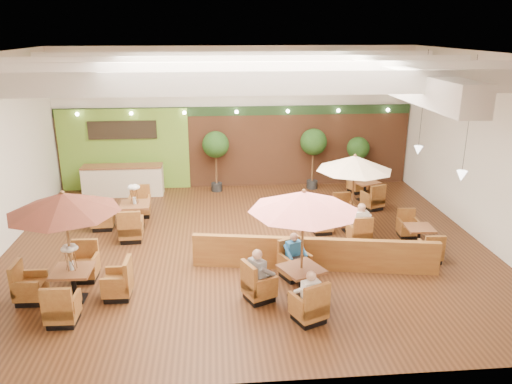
{
  "coord_description": "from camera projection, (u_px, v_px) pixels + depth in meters",
  "views": [
    {
      "loc": [
        -0.92,
        -13.51,
        6.15
      ],
      "look_at": [
        0.3,
        0.5,
        1.5
      ],
      "focal_mm": 35.0,
      "sensor_mm": 36.0,
      "label": 1
    }
  ],
  "objects": [
    {
      "name": "topiary_0",
      "position": [
        216.0,
        147.0,
        19.17
      ],
      "size": [
        1.03,
        1.03,
        2.39
      ],
      "color": "black",
      "rests_on": "ground"
    },
    {
      "name": "diner_2",
      "position": [
        259.0,
        270.0,
        11.61
      ],
      "size": [
        0.48,
        0.49,
        0.85
      ],
      "rotation": [
        0.0,
        0.0,
        5.3
      ],
      "color": "gray",
      "rests_on": "ground"
    },
    {
      "name": "table_0",
      "position": [
        67.0,
        228.0,
        11.28
      ],
      "size": [
        2.66,
        2.66,
        2.73
      ],
      "rotation": [
        0.0,
        0.0,
        -0.02
      ],
      "color": "brown",
      "rests_on": "ground"
    },
    {
      "name": "room",
      "position": [
        252.0,
        117.0,
        14.81
      ],
      "size": [
        14.04,
        14.0,
        5.52
      ],
      "color": "#381E0F",
      "rests_on": "ground"
    },
    {
      "name": "diner_4",
      "position": [
        360.0,
        220.0,
        14.66
      ],
      "size": [
        0.42,
        0.35,
        0.84
      ],
      "rotation": [
        0.0,
        0.0,
        0.08
      ],
      "color": "white",
      "rests_on": "ground"
    },
    {
      "name": "table_5",
      "position": [
        365.0,
        191.0,
        18.54
      ],
      "size": [
        1.1,
        2.71,
        0.95
      ],
      "rotation": [
        0.0,
        0.0,
        0.37
      ],
      "color": "brown",
      "rests_on": "ground"
    },
    {
      "name": "table_4",
      "position": [
        418.0,
        238.0,
        14.5
      ],
      "size": [
        0.8,
        2.29,
        0.85
      ],
      "rotation": [
        0.0,
        0.0,
        -0.05
      ],
      "color": "brown",
      "rests_on": "ground"
    },
    {
      "name": "topiary_2",
      "position": [
        358.0,
        150.0,
        19.71
      ],
      "size": [
        0.89,
        0.89,
        2.06
      ],
      "color": "black",
      "rests_on": "ground"
    },
    {
      "name": "topiary_1",
      "position": [
        313.0,
        144.0,
        19.47
      ],
      "size": [
        1.04,
        1.04,
        2.42
      ],
      "color": "black",
      "rests_on": "ground"
    },
    {
      "name": "service_counter",
      "position": [
        123.0,
        180.0,
        19.06
      ],
      "size": [
        3.0,
        0.75,
        1.18
      ],
      "color": "beige",
      "rests_on": "ground"
    },
    {
      "name": "diner_1",
      "position": [
        295.0,
        251.0,
        12.65
      ],
      "size": [
        0.42,
        0.39,
        0.77
      ],
      "rotation": [
        0.0,
        0.0,
        3.5
      ],
      "color": "#276DAC",
      "rests_on": "ground"
    },
    {
      "name": "table_2",
      "position": [
        352.0,
        176.0,
        15.2
      ],
      "size": [
        2.42,
        2.5,
        2.53
      ],
      "rotation": [
        0.0,
        0.0,
        0.08
      ],
      "color": "brown",
      "rests_on": "ground"
    },
    {
      "name": "table_1",
      "position": [
        300.0,
        221.0,
        11.32
      ],
      "size": [
        2.7,
        2.87,
        2.73
      ],
      "rotation": [
        0.0,
        0.0,
        0.43
      ],
      "color": "brown",
      "rests_on": "ground"
    },
    {
      "name": "diner_3",
      "position": [
        360.0,
        221.0,
        14.68
      ],
      "size": [
        0.36,
        0.3,
        0.71
      ],
      "rotation": [
        0.0,
        0.0,
        0.08
      ],
      "color": "#276DAC",
      "rests_on": "ground"
    },
    {
      "name": "table_3",
      "position": [
        127.0,
        214.0,
        15.93
      ],
      "size": [
        1.88,
        2.79,
        1.6
      ],
      "rotation": [
        0.0,
        0.0,
        0.05
      ],
      "color": "brown",
      "rests_on": "ground"
    },
    {
      "name": "diner_0",
      "position": [
        309.0,
        291.0,
        10.76
      ],
      "size": [
        0.43,
        0.39,
        0.78
      ],
      "rotation": [
        0.0,
        0.0,
        0.32
      ],
      "color": "white",
      "rests_on": "ground"
    },
    {
      "name": "booth_divider",
      "position": [
        314.0,
        254.0,
        13.19
      ],
      "size": [
        6.43,
        1.28,
        0.9
      ],
      "primitive_type": "cube",
      "rotation": [
        0.0,
        0.0,
        -0.17
      ],
      "color": "brown",
      "rests_on": "ground"
    }
  ]
}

